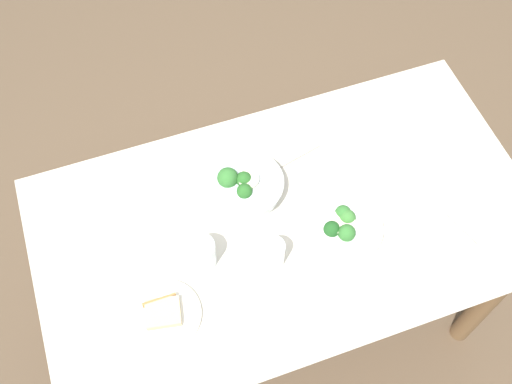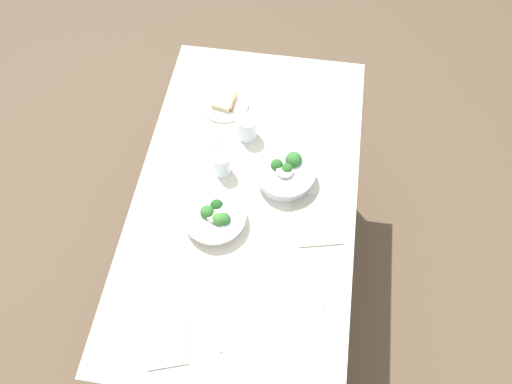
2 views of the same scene
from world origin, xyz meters
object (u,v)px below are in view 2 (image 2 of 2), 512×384
Objects in this scene: broccoli_bowl_far at (215,217)px; water_glass_center at (222,164)px; fork_by_far_bowl at (216,143)px; napkin_folded_lower at (166,336)px; bread_side_plate at (224,103)px; water_glass_side at (247,128)px; table_knife_left at (307,279)px; broccoli_bowl_near at (286,173)px; fork_by_near_bowl at (217,338)px; napkin_folded_upper at (317,219)px.

water_glass_center is (0.22, 0.01, 0.02)m from broccoli_bowl_far.
water_glass_center reaches higher than fork_by_far_bowl.
fork_by_far_bowl is 0.77m from napkin_folded_lower.
water_glass_center reaches higher than bread_side_plate.
water_glass_side is 0.84m from napkin_folded_lower.
napkin_folded_lower reaches higher than table_knife_left.
napkin_folded_lower is at bearing 174.41° from water_glass_center.
broccoli_bowl_near reaches higher than water_glass_center.
water_glass_side is 0.49× the size of napkin_folded_lower.
bread_side_plate is (0.55, 0.07, -0.02)m from broccoli_bowl_far.
broccoli_bowl_near reaches higher than fork_by_near_bowl.
water_glass_center is 0.49× the size of napkin_folded_lower.
bread_side_plate is at bearing 39.19° from water_glass_side.
bread_side_plate is 2.06× the size of water_glass_side.
fork_by_far_bowl is at bearing 10.51° from broccoli_bowl_far.
fork_by_far_bowl is 0.94× the size of fork_by_near_bowl.
broccoli_bowl_near is at bearing -45.62° from broccoli_bowl_far.
broccoli_bowl_far is 0.36m from napkin_folded_upper.
table_knife_left is (0.24, -0.26, -0.00)m from fork_by_near_bowl.
water_glass_side is at bearing -7.23° from broccoli_bowl_far.
water_glass_side is 0.46m from napkin_folded_upper.
water_glass_center reaches higher than broccoli_bowl_far.
napkin_folded_upper is at bearing -112.59° from water_glass_center.
water_glass_side is 0.95× the size of fork_by_near_bowl.
bread_side_plate is 0.34m from water_glass_center.
bread_side_plate is 0.64m from napkin_folded_upper.
bread_side_plate is at bearing 166.48° from fork_by_near_bowl.
bread_side_plate is 2.06× the size of water_glass_center.
broccoli_bowl_far is at bearing 172.77° from water_glass_side.
water_glass_center is (-0.33, -0.05, 0.04)m from bread_side_plate.
broccoli_bowl_near is 2.16× the size of fork_by_near_bowl.
napkin_folded_lower is at bearing 171.19° from water_glass_side.
napkin_folded_upper is at bearing -41.56° from napkin_folded_lower.
broccoli_bowl_far reaches higher than fork_by_near_bowl.
fork_by_near_bowl is at bearing -177.59° from water_glass_side.
table_knife_left is (-0.51, -0.41, -0.00)m from fork_by_far_bowl.
fork_by_near_bowl is at bearing 150.02° from napkin_folded_upper.
water_glass_center is 0.40m from napkin_folded_upper.
broccoli_bowl_far is 2.16× the size of fork_by_near_bowl.
bread_side_plate is 0.19m from water_glass_side.
bread_side_plate is (0.33, 0.29, -0.03)m from broccoli_bowl_near.
broccoli_bowl_far is 0.44m from napkin_folded_lower.
water_glass_side is 0.46× the size of napkin_folded_upper.
water_glass_center is 1.01× the size of fork_by_far_bowl.
water_glass_center is at bearing -149.11° from fork_by_far_bowl.
napkin_folded_lower reaches higher than fork_by_far_bowl.
bread_side_plate is 0.82m from table_knife_left.
bread_side_plate reaches higher than table_knife_left.
napkin_folded_upper is at bearing -114.09° from fork_by_far_bowl.
napkin_folded_upper is (-0.28, -0.42, 0.00)m from fork_by_far_bowl.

